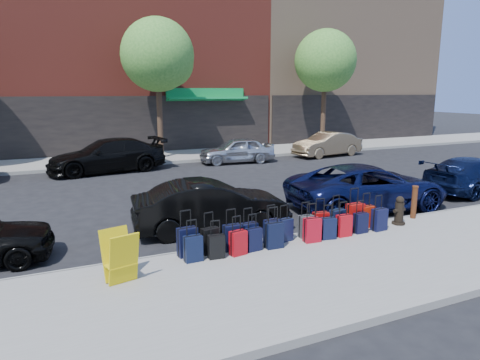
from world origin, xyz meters
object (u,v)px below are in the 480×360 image
bollard (414,202)px  car_near_2 (368,187)px  fire_hydrant (399,211)px  car_far_2 (237,150)px  car_near_3 (476,175)px  car_far_1 (107,156)px  car_far_3 (327,144)px  tree_right (327,62)px  suitcase_front_5 (285,230)px  tree_center (160,57)px  display_rack (120,257)px  car_near_1 (211,206)px

bollard → car_near_2: 1.74m
fire_hydrant → car_far_2: 11.86m
car_far_2 → car_near_3: bearing=35.0°
fire_hydrant → car_far_1: (-6.03, 11.93, 0.26)m
car_far_3 → tree_right: bearing=141.0°
tree_right → car_far_3: bearing=-121.8°
suitcase_front_5 → car_far_3: bearing=42.8°
bollard → suitcase_front_5: bearing=-178.0°
fire_hydrant → car_far_3: car_far_3 is taller
car_near_3 → car_far_1: bearing=45.2°
tree_center → car_far_3: size_ratio=1.74×
car_far_3 → car_near_3: bearing=-9.4°
tree_right → fire_hydrant: tree_right is taller
tree_center → display_rack: 16.41m
fire_hydrant → bollard: size_ratio=0.83×
car_near_3 → car_far_2: size_ratio=1.16×
car_near_2 → car_near_3: 5.16m
suitcase_front_5 → car_far_3: (9.61, 11.74, 0.26)m
tree_right → display_rack: (-15.16, -15.00, -4.77)m
car_near_1 → bollard: bearing=-101.6°
bollard → display_rack: (-8.20, -0.82, 0.01)m
tree_center → car_far_1: size_ratio=1.38×
suitcase_front_5 → car_far_2: bearing=63.6°
tree_center → bollard: tree_center is taller
display_rack → car_far_2: bearing=43.7°
car_far_1 → fire_hydrant: bearing=19.7°
suitcase_front_5 → display_rack: display_rack is taller
display_rack → car_near_3: bearing=-2.4°
tree_center → car_far_1: bearing=-142.6°
suitcase_front_5 → display_rack: 4.00m
suitcase_front_5 → car_near_3: bearing=4.5°
bollard → car_near_1: bearing=162.2°
car_far_2 → car_near_1: bearing=-21.1°
fire_hydrant → car_near_2: 2.09m
display_rack → fire_hydrant: bearing=-9.6°
bollard → car_near_3: (4.98, 1.87, 0.03)m
display_rack → car_near_2: 8.42m
tree_center → car_far_2: bearing=-38.8°
tree_right → car_near_1: tree_right is taller
suitcase_front_5 → car_near_2: size_ratio=0.17×
car_near_2 → car_near_3: size_ratio=1.14×
display_rack → car_far_2: 14.70m
display_rack → car_near_3: size_ratio=0.22×
tree_center → car_near_3: (8.52, -12.30, -4.76)m
tree_right → bollard: (-6.95, -14.18, -4.78)m
bollard → display_rack: display_rack is taller
car_near_1 → car_near_3: bearing=-83.0°
bollard → car_far_2: 11.60m
car_near_3 → fire_hydrant: bearing=105.2°
suitcase_front_5 → car_far_2: car_far_2 is taller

